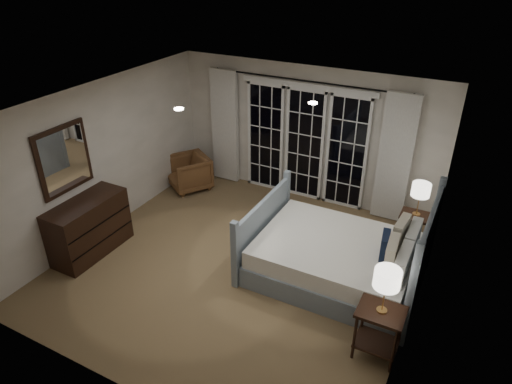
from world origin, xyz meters
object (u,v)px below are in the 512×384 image
at_px(lamp_left, 387,279).
at_px(nightstand_left, 379,326).
at_px(nightstand_right, 414,226).
at_px(bed, 339,258).
at_px(dresser, 89,227).
at_px(armchair, 189,173).
at_px(lamp_right, 421,190).

bearing_deg(lamp_left, nightstand_left, 0.00).
xyz_separation_m(nightstand_left, lamp_left, (0.00, 0.00, 0.69)).
height_order(nightstand_right, lamp_left, lamp_left).
distance_m(bed, dresser, 3.83).
height_order(bed, lamp_left, bed).
distance_m(armchair, dresser, 2.48).
distance_m(lamp_left, dresser, 4.55).
distance_m(nightstand_right, lamp_right, 0.64).
xyz_separation_m(nightstand_left, lamp_right, (-0.06, 2.46, 0.58)).
distance_m(bed, lamp_right, 1.66).
bearing_deg(bed, armchair, 159.72).
bearing_deg(armchair, nightstand_left, 4.05).
bearing_deg(lamp_left, armchair, 150.52).
xyz_separation_m(lamp_left, lamp_right, (-0.06, 2.46, -0.11)).
bearing_deg(lamp_right, armchair, 179.78).
relative_size(bed, nightstand_left, 3.46).
bearing_deg(lamp_left, lamp_right, 91.42).
bearing_deg(armchair, lamp_right, 33.31).
bearing_deg(bed, lamp_left, -53.78).
xyz_separation_m(nightstand_left, nightstand_right, (-0.06, 2.46, -0.06)).
height_order(nightstand_right, armchair, armchair).
distance_m(nightstand_left, nightstand_right, 2.46).
relative_size(armchair, dresser, 0.58).
relative_size(bed, lamp_left, 4.17).
relative_size(bed, lamp_right, 4.38).
distance_m(nightstand_right, dresser, 5.08).
height_order(bed, armchair, bed).
bearing_deg(nightstand_left, lamp_right, 91.42).
distance_m(bed, lamp_left, 1.66).
bearing_deg(nightstand_left, armchair, 150.52).
distance_m(nightstand_left, armchair, 5.02).
distance_m(nightstand_right, armchair, 4.31).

